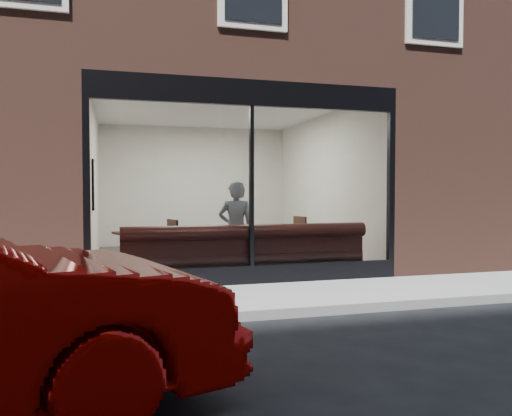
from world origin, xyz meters
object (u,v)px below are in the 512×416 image
object	(u,v)px
cafe_chair_left	(163,259)
person	(236,230)
banquette	(245,266)
cafe_table_right	(273,232)
cafe_table_left	(138,233)
cafe_chair_right	(293,251)

from	to	relation	value
cafe_chair_left	person	bearing A→B (deg)	124.16
banquette	cafe_table_right	size ratio (longest dim) A/B	5.80
person	cafe_chair_left	bearing A→B (deg)	-26.99
cafe_chair_left	cafe_table_left	bearing A→B (deg)	15.29
cafe_table_right	cafe_chair_left	distance (m)	2.07
cafe_chair_left	cafe_table_right	bearing A→B (deg)	146.63
person	cafe_chair_right	size ratio (longest dim) A/B	4.23
cafe_table_left	cafe_chair_right	xyz separation A→B (m)	(3.11, 0.68, -0.50)
cafe_chair_right	person	bearing A→B (deg)	23.44
person	cafe_table_left	size ratio (longest dim) A/B	2.43
cafe_table_right	cafe_chair_right	world-z (taller)	cafe_table_right
cafe_table_right	cafe_chair_left	size ratio (longest dim) A/B	1.50
cafe_table_left	cafe_table_right	xyz separation A→B (m)	(2.37, -0.33, 0.00)
banquette	cafe_chair_right	bearing A→B (deg)	49.04
cafe_chair_right	banquette	bearing A→B (deg)	30.29
banquette	cafe_chair_right	distance (m)	2.15
banquette	cafe_table_left	bearing A→B (deg)	150.96
person	cafe_table_right	size ratio (longest dim) A/B	2.37
cafe_table_left	cafe_chair_right	distance (m)	3.22
person	cafe_chair_right	bearing A→B (deg)	-124.82
cafe_chair_right	cafe_table_right	bearing A→B (deg)	35.31
cafe_table_left	cafe_table_right	size ratio (longest dim) A/B	0.97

